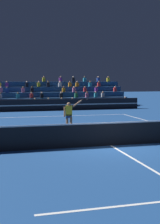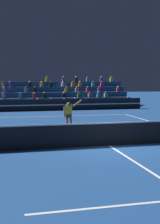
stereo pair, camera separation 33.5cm
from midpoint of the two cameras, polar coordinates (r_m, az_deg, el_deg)
ground_plane at (r=14.12m, az=5.00°, el=-6.15°), size 120.00×120.00×0.00m
court_lines at (r=14.12m, az=5.00°, el=-6.13°), size 11.10×23.90×0.01m
tennis_net at (r=14.02m, az=5.02°, el=-3.97°), size 12.00×0.10×1.10m
sponsor_banner_wall at (r=30.24m, az=-5.65°, el=1.32°), size 18.00×0.26×1.10m
bleacher_stand at (r=33.96m, az=-6.65°, el=2.60°), size 17.34×4.75×3.38m
tennis_player at (r=17.31m, az=-2.48°, el=-0.63°), size 1.39×0.52×2.19m
tennis_ball at (r=17.60m, az=-4.54°, el=-3.63°), size 0.07×0.07×0.07m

